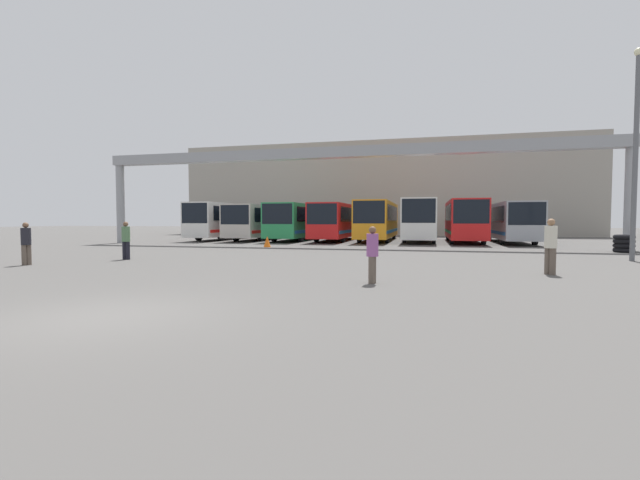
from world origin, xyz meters
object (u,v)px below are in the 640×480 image
(bus_slot_5, at_px, (420,218))
(pedestrian_near_center, at_px, (551,245))
(pedestrian_mid_left, at_px, (372,253))
(traffic_cone, at_px, (267,241))
(pedestrian_mid_right, at_px, (26,242))
(lamp_post, at_px, (636,147))
(tire_stack, at_px, (624,244))
(bus_slot_6, at_px, (464,219))
(bus_slot_1, at_px, (263,220))
(pedestrian_near_left, at_px, (126,239))
(bus_slot_2, at_px, (299,220))
(bus_slot_3, at_px, (338,220))
(bus_slot_0, at_px, (227,219))
(bus_slot_7, at_px, (510,220))
(bus_slot_4, at_px, (378,219))

(bus_slot_5, distance_m, pedestrian_near_center, 21.62)
(pedestrian_mid_left, height_order, traffic_cone, pedestrian_mid_left)
(pedestrian_mid_right, bearing_deg, lamp_post, -48.98)
(pedestrian_mid_left, bearing_deg, tire_stack, -29.43)
(pedestrian_mid_left, height_order, tire_stack, pedestrian_mid_left)
(bus_slot_6, xyz_separation_m, pedestrian_near_center, (0.99, -20.28, -0.91))
(bus_slot_1, height_order, pedestrian_near_left, bus_slot_1)
(bus_slot_1, xyz_separation_m, pedestrian_mid_left, (12.84, -24.31, -0.90))
(bus_slot_5, bearing_deg, pedestrian_mid_left, -92.13)
(bus_slot_2, bearing_deg, traffic_cone, -85.36)
(bus_slot_5, relative_size, lamp_post, 1.34)
(pedestrian_mid_right, distance_m, traffic_cone, 13.74)
(bus_slot_5, bearing_deg, bus_slot_6, -14.16)
(bus_slot_2, distance_m, bus_slot_5, 10.32)
(bus_slot_6, bearing_deg, lamp_post, -68.47)
(bus_slot_2, distance_m, bus_slot_3, 3.46)
(bus_slot_0, distance_m, pedestrian_near_center, 29.93)
(bus_slot_6, bearing_deg, traffic_cone, -144.35)
(bus_slot_2, height_order, traffic_cone, bus_slot_2)
(pedestrian_mid_right, bearing_deg, pedestrian_near_center, -61.50)
(bus_slot_1, height_order, bus_slot_6, bus_slot_6)
(bus_slot_1, bearing_deg, pedestrian_mid_right, -92.14)
(bus_slot_2, relative_size, pedestrian_mid_left, 7.12)
(bus_slot_7, distance_m, tire_stack, 10.39)
(bus_slot_0, relative_size, pedestrian_mid_right, 6.71)
(pedestrian_near_left, bearing_deg, bus_slot_2, -99.11)
(pedestrian_mid_right, distance_m, pedestrian_near_left, 3.68)
(bus_slot_7, bearing_deg, tire_stack, -66.44)
(bus_slot_3, bearing_deg, tire_stack, -28.58)
(bus_slot_3, height_order, bus_slot_5, bus_slot_5)
(bus_slot_4, bearing_deg, pedestrian_mid_right, -115.96)
(bus_slot_5, xyz_separation_m, lamp_post, (9.12, -15.28, 2.95))
(bus_slot_3, xyz_separation_m, tire_stack, (17.87, -9.74, -1.29))
(bus_slot_6, height_order, pedestrian_mid_right, bus_slot_6)
(bus_slot_0, height_order, pedestrian_near_left, bus_slot_0)
(bus_slot_2, height_order, bus_slot_6, bus_slot_6)
(traffic_cone, bearing_deg, bus_slot_3, 75.43)
(pedestrian_near_left, xyz_separation_m, traffic_cone, (2.91, 9.79, -0.53))
(bus_slot_1, height_order, pedestrian_near_center, bus_slot_1)
(bus_slot_0, xyz_separation_m, bus_slot_4, (13.75, 0.46, 0.01))
(bus_slot_2, bearing_deg, pedestrian_mid_right, -100.79)
(pedestrian_mid_right, bearing_deg, bus_slot_1, 21.04)
(bus_slot_0, bearing_deg, bus_slot_7, 0.43)
(bus_slot_0, height_order, bus_slot_5, bus_slot_5)
(pedestrian_mid_left, xyz_separation_m, traffic_cone, (-8.61, 14.29, -0.48))
(traffic_cone, bearing_deg, bus_slot_1, 112.88)
(pedestrian_near_center, bearing_deg, bus_slot_0, 5.12)
(pedestrian_mid_right, relative_size, traffic_cone, 2.30)
(bus_slot_2, height_order, pedestrian_near_center, bus_slot_2)
(bus_slot_2, distance_m, tire_stack, 23.29)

